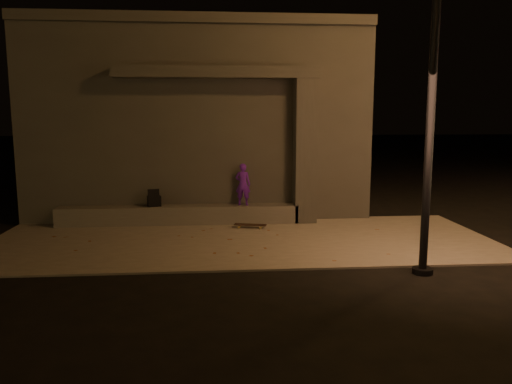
{
  "coord_description": "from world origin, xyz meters",
  "views": [
    {
      "loc": [
        -0.57,
        -8.7,
        2.75
      ],
      "look_at": [
        0.31,
        2.0,
        1.09
      ],
      "focal_mm": 35.0,
      "sensor_mm": 36.0,
      "label": 1
    }
  ],
  "objects": [
    {
      "name": "canopy",
      "position": [
        -0.5,
        3.8,
        3.78
      ],
      "size": [
        5.0,
        0.7,
        0.28
      ],
      "primitive_type": "cube",
      "color": "#3C3A37",
      "rests_on": "column"
    },
    {
      "name": "ledge",
      "position": [
        -1.5,
        3.75,
        0.27
      ],
      "size": [
        6.0,
        0.55,
        0.45
      ],
      "primitive_type": "cube",
      "color": "#585650",
      "rests_on": "sidewalk"
    },
    {
      "name": "skateboard",
      "position": [
        0.26,
        3.1,
        0.11
      ],
      "size": [
        0.81,
        0.37,
        0.09
      ],
      "rotation": [
        0.0,
        0.0,
        -0.23
      ],
      "color": "black",
      "rests_on": "sidewalk"
    },
    {
      "name": "street_lamp_0",
      "position": [
        3.03,
        -0.55,
        3.93
      ],
      "size": [
        0.36,
        0.36,
        6.9
      ],
      "color": "black",
      "rests_on": "ground"
    },
    {
      "name": "building",
      "position": [
        -1.0,
        6.49,
        2.61
      ],
      "size": [
        9.0,
        5.1,
        5.22
      ],
      "color": "#3C3A37",
      "rests_on": "ground"
    },
    {
      "name": "skateboarder",
      "position": [
        0.12,
        3.75,
        1.02
      ],
      "size": [
        0.44,
        0.35,
        1.06
      ],
      "primitive_type": "imported",
      "rotation": [
        0.0,
        0.0,
        2.88
      ],
      "color": "#611CB7",
      "rests_on": "ledge"
    },
    {
      "name": "sidewalk",
      "position": [
        0.0,
        2.0,
        0.02
      ],
      "size": [
        11.0,
        4.4,
        0.04
      ],
      "primitive_type": "cube",
      "color": "slate",
      "rests_on": "ground"
    },
    {
      "name": "column",
      "position": [
        1.7,
        3.75,
        1.84
      ],
      "size": [
        0.55,
        0.55,
        3.6
      ],
      "primitive_type": "cube",
      "color": "#3C3A37",
      "rests_on": "sidewalk"
    },
    {
      "name": "backpack",
      "position": [
        -2.1,
        3.75,
        0.64
      ],
      "size": [
        0.37,
        0.29,
        0.45
      ],
      "rotation": [
        0.0,
        0.0,
        0.31
      ],
      "color": "black",
      "rests_on": "ledge"
    },
    {
      "name": "ground",
      "position": [
        0.0,
        0.0,
        0.0
      ],
      "size": [
        120.0,
        120.0,
        0.0
      ],
      "primitive_type": "plane",
      "color": "black",
      "rests_on": "ground"
    }
  ]
}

